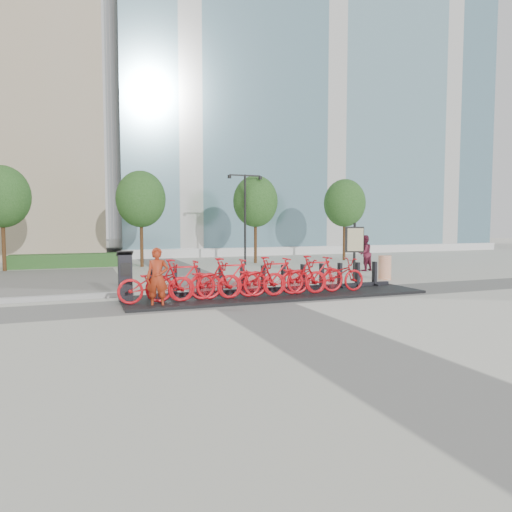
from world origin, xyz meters
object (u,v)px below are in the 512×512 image
object	(u,v)px
worker_red	(157,278)
pedestrian	(364,253)
construction_barrel	(385,268)
map_sign	(355,242)
bike_0	(156,283)
kiosk	(125,277)

from	to	relation	value
worker_red	pedestrian	bearing A→B (deg)	49.56
construction_barrel	map_sign	distance (m)	1.62
pedestrian	construction_barrel	size ratio (longest dim) A/B	1.75
bike_0	kiosk	bearing A→B (deg)	53.14
construction_barrel	map_sign	world-z (taller)	map_sign
construction_barrel	pedestrian	bearing A→B (deg)	69.04
worker_red	map_sign	world-z (taller)	map_sign
kiosk	construction_barrel	bearing A→B (deg)	10.66
bike_0	pedestrian	world-z (taller)	pedestrian
pedestrian	construction_barrel	bearing A→B (deg)	53.42
worker_red	map_sign	size ratio (longest dim) A/B	0.71
bike_0	map_sign	distance (m)	9.20
worker_red	map_sign	bearing A→B (deg)	42.26
worker_red	construction_barrel	world-z (taller)	worker_red
bike_0	kiosk	xyz separation A→B (m)	(-0.76, 0.57, 0.15)
bike_0	worker_red	bearing A→B (deg)	178.17
construction_barrel	map_sign	bearing A→B (deg)	154.80
bike_0	pedestrian	bearing A→B (deg)	-61.41
kiosk	map_sign	world-z (taller)	map_sign
kiosk	worker_red	size ratio (longest dim) A/B	0.88
bike_0	map_sign	xyz separation A→B (m)	(8.57, 3.21, 0.91)
kiosk	worker_red	world-z (taller)	worker_red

